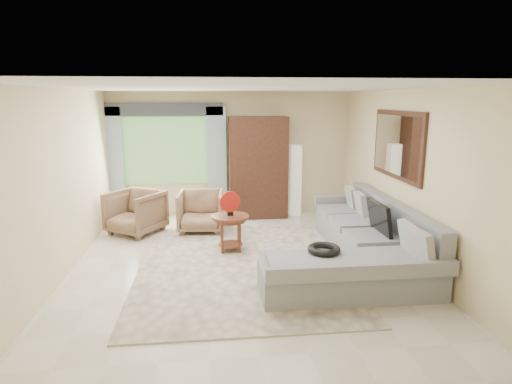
{
  "coord_description": "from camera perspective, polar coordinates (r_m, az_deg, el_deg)",
  "views": [
    {
      "loc": [
        -0.45,
        -6.03,
        2.46
      ],
      "look_at": [
        0.25,
        0.35,
        1.05
      ],
      "focal_mm": 30.0,
      "sensor_mm": 36.0,
      "label": 1
    }
  ],
  "objects": [
    {
      "name": "valance",
      "position": [
        8.98,
        -12.22,
        10.77
      ],
      "size": [
        2.4,
        0.12,
        0.26
      ],
      "primitive_type": "cube",
      "color": "#1E232D",
      "rests_on": "wall_back"
    },
    {
      "name": "curtain_right",
      "position": [
        9.01,
        -5.24,
        3.97
      ],
      "size": [
        0.4,
        0.08,
        2.3
      ],
      "primitive_type": "cube",
      "color": "#9EB7CC",
      "rests_on": "ground"
    },
    {
      "name": "sectional_sofa",
      "position": [
        6.63,
        13.9,
        -7.15
      ],
      "size": [
        2.3,
        3.46,
        0.9
      ],
      "color": "gray",
      "rests_on": "ground"
    },
    {
      "name": "potted_plant",
      "position": [
        8.81,
        -16.47,
        -2.6
      ],
      "size": [
        0.51,
        0.46,
        0.52
      ],
      "primitive_type": "imported",
      "rotation": [
        0.0,
        0.0,
        -0.12
      ],
      "color": "#999999",
      "rests_on": "ground"
    },
    {
      "name": "area_rug",
      "position": [
        6.51,
        -2.06,
        -9.72
      ],
      "size": [
        3.01,
        4.01,
        0.02
      ],
      "primitive_type": "cube",
      "rotation": [
        0.0,
        0.0,
        -0.0
      ],
      "color": "beige",
      "rests_on": "ground"
    },
    {
      "name": "coffee_table",
      "position": [
        7.01,
        -3.41,
        -5.43
      ],
      "size": [
        0.61,
        0.61,
        0.61
      ],
      "rotation": [
        0.0,
        0.0,
        -0.09
      ],
      "color": "#471E13",
      "rests_on": "ground"
    },
    {
      "name": "armchair_right",
      "position": [
        8.12,
        -7.38,
        -2.56
      ],
      "size": [
        0.87,
        0.89,
        0.76
      ],
      "primitive_type": "imported",
      "rotation": [
        0.0,
        0.0,
        -0.07
      ],
      "color": "#A07957",
      "rests_on": "ground"
    },
    {
      "name": "red_disc",
      "position": [
        6.87,
        -3.47,
        -1.3
      ],
      "size": [
        0.34,
        0.1,
        0.34
      ],
      "primitive_type": "cylinder",
      "rotation": [
        1.57,
        0.0,
        0.21
      ],
      "color": "#A41910",
      "rests_on": "coffee_table"
    },
    {
      "name": "floor_lamp",
      "position": [
        9.15,
        5.2,
        1.56
      ],
      "size": [
        0.24,
        0.24,
        1.5
      ],
      "primitive_type": "cube",
      "color": "silver",
      "rests_on": "ground"
    },
    {
      "name": "window",
      "position": [
        9.11,
        -11.93,
        5.43
      ],
      "size": [
        1.8,
        0.04,
        1.4
      ],
      "primitive_type": "cube",
      "color": "#669E59",
      "rests_on": "wall_back"
    },
    {
      "name": "armoire",
      "position": [
        8.92,
        0.26,
        3.29
      ],
      "size": [
        1.2,
        0.55,
        2.1
      ],
      "primitive_type": "cube",
      "color": "black",
      "rests_on": "ground"
    },
    {
      "name": "armchair_left",
      "position": [
        8.22,
        -15.77,
        -2.61
      ],
      "size": [
        1.2,
        1.21,
        0.8
      ],
      "primitive_type": "imported",
      "rotation": [
        0.0,
        0.0,
        -0.58
      ],
      "color": "brown",
      "rests_on": "ground"
    },
    {
      "name": "tv_screen",
      "position": [
        6.63,
        16.15,
        -3.32
      ],
      "size": [
        0.14,
        0.74,
        0.48
      ],
      "primitive_type": "cube",
      "rotation": [
        0.0,
        -0.17,
        0.0
      ],
      "color": "black",
      "rests_on": "sectional_sofa"
    },
    {
      "name": "curtain_left",
      "position": [
        9.22,
        -18.43,
        3.57
      ],
      "size": [
        0.4,
        0.08,
        2.3
      ],
      "primitive_type": "cube",
      "color": "#9EB7CC",
      "rests_on": "ground"
    },
    {
      "name": "garden_hose",
      "position": [
        5.66,
        9.04,
        -7.54
      ],
      "size": [
        0.43,
        0.43,
        0.09
      ],
      "primitive_type": "torus",
      "color": "black",
      "rests_on": "sectional_sofa"
    },
    {
      "name": "ground",
      "position": [
        6.53,
        -1.87,
        -9.75
      ],
      "size": [
        6.0,
        6.0,
        0.0
      ],
      "primitive_type": "plane",
      "color": "silver",
      "rests_on": "ground"
    },
    {
      "name": "wall_mirror",
      "position": [
        7.05,
        18.28,
        5.99
      ],
      "size": [
        0.05,
        1.7,
        1.05
      ],
      "color": "black",
      "rests_on": "wall_right"
    }
  ]
}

